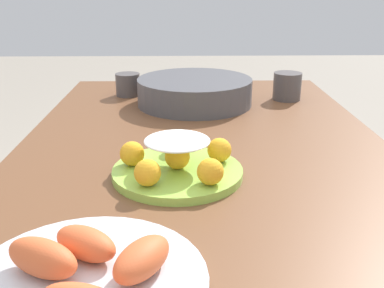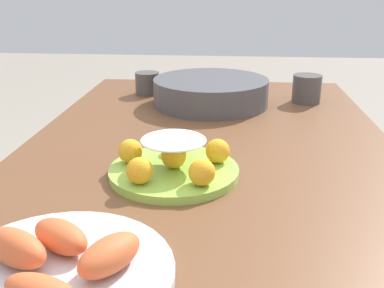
{
  "view_description": "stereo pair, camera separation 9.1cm",
  "coord_description": "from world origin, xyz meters",
  "views": [
    {
      "loc": [
        -0.92,
        0.05,
        1.13
      ],
      "look_at": [
        -0.07,
        0.03,
        0.81
      ],
      "focal_mm": 42.0,
      "sensor_mm": 36.0,
      "label": 1
    },
    {
      "loc": [
        -0.92,
        -0.04,
        1.13
      ],
      "look_at": [
        -0.07,
        0.03,
        0.81
      ],
      "focal_mm": 42.0,
      "sensor_mm": 36.0,
      "label": 2
    }
  ],
  "objects": [
    {
      "name": "cup_far",
      "position": [
        0.49,
        0.22,
        0.81
      ],
      "size": [
        0.08,
        0.08,
        0.07
      ],
      "color": "#4C4747",
      "rests_on": "dining_table"
    },
    {
      "name": "serving_bowl",
      "position": [
        0.38,
        0.01,
        0.82
      ],
      "size": [
        0.34,
        0.34,
        0.08
      ],
      "color": "#4C4C51",
      "rests_on": "dining_table"
    },
    {
      "name": "cake_plate",
      "position": [
        -0.14,
        0.06,
        0.8
      ],
      "size": [
        0.25,
        0.25,
        0.08
      ],
      "color": "#99CC4C",
      "rests_on": "dining_table"
    },
    {
      "name": "dining_table",
      "position": [
        0.0,
        0.0,
        0.67
      ],
      "size": [
        1.41,
        0.85,
        0.77
      ],
      "color": "brown",
      "rests_on": "ground_plane"
    },
    {
      "name": "cup_near",
      "position": [
        0.43,
        -0.28,
        0.82
      ],
      "size": [
        0.09,
        0.09,
        0.08
      ],
      "color": "#4C4747",
      "rests_on": "dining_table"
    },
    {
      "name": "seafood_platter",
      "position": [
        -0.46,
        0.17,
        0.79
      ],
      "size": [
        0.3,
        0.3,
        0.06
      ],
      "color": "silver",
      "rests_on": "dining_table"
    },
    {
      "name": "sauce_bowl",
      "position": [
        0.64,
        -0.04,
        0.79
      ],
      "size": [
        0.1,
        0.1,
        0.02
      ],
      "color": "tan",
      "rests_on": "dining_table"
    }
  ]
}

